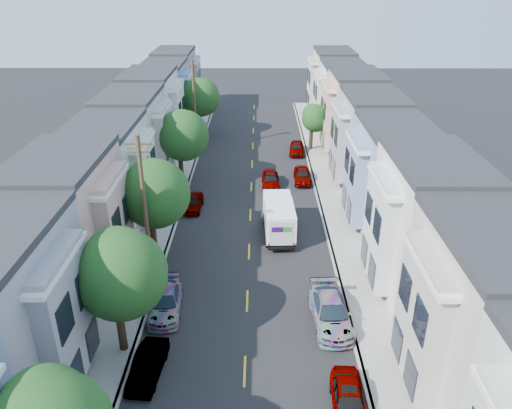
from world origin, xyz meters
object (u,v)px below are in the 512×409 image
Objects in this scene: tree_far_r at (315,119)px; parked_left_c at (165,302)px; tree_b at (119,275)px; parked_left_d at (193,203)px; tree_d at (182,136)px; parked_right_d at (296,148)px; parked_right_c at (302,175)px; utility_pole_far at (195,107)px; lead_sedan at (270,180)px; fedex_truck at (279,217)px; parked_right_a at (348,400)px; tree_e at (200,97)px; tree_c at (154,194)px; parked_left_b at (148,366)px; utility_pole_near at (145,213)px; parked_right_b at (331,312)px.

parked_left_c is (-11.79, -29.67, -3.01)m from tree_far_r.
tree_b is 1.92× the size of parked_left_d.
tree_d reaches higher than parked_right_d.
parked_right_c is at bearing 34.59° from parked_left_d.
utility_pole_far is 13.62m from lead_sedan.
fedex_truck is 17.32m from parked_right_a.
fedex_truck is 10.94m from parked_right_c.
tree_e is at bearing 129.59° from parked_right_c.
tree_c is at bearing 99.49° from parked_left_c.
tree_d is 1.97× the size of parked_left_b.
tree_d is at bearing 90.01° from utility_pole_near.
parked_left_c is at bearing -110.14° from lead_sedan.
parked_right_d is (0.00, 35.78, -0.01)m from parked_right_a.
tree_b is at bearing -90.00° from tree_c.
tree_far_r is at bearing 55.35° from parked_left_d.
utility_pole_near is 5.59m from parked_left_c.
tree_d is at bearing 98.11° from parked_left_b.
tree_c is at bearing 102.10° from parked_left_b.
utility_pole_far is at bearing 110.03° from parked_right_a.
parked_right_c reaches higher than parked_right_d.
parked_right_b is 1.24× the size of parked_right_d.
parked_left_b is at bearing 170.37° from parked_right_a.
parked_left_b is at bearing -110.23° from parked_right_c.
tree_c is at bearing -118.88° from tree_far_r.
tree_far_r is 1.39× the size of parked_left_d.
utility_pole_near is at bearing -116.35° from tree_far_r.
tree_b is 4.83m from parked_left_b.
fedex_truck is at bearing 101.78° from parked_right_a.
tree_e reaches higher than parked_right_c.
tree_e is at bearing 90.00° from tree_b.
parked_left_c is at bearing -87.65° from tree_e.
tree_far_r is at bearing 68.26° from tree_b.
utility_pole_far is at bearing -178.48° from parked_right_d.
utility_pole_near is (0.00, -31.16, 0.20)m from tree_e.
parked_left_b is at bearing -108.67° from tree_far_r.
tree_c reaches higher than tree_d.
lead_sedan is at bearing -61.83° from tree_e.
tree_e is 5.17m from utility_pole_far.
tree_b is 6.46m from utility_pole_near.
tree_far_r is 1.19× the size of parked_left_c.
tree_e is 26.19m from fedex_truck.
tree_e is 1.64× the size of parked_left_c.
tree_d reaches higher than parked_left_c.
tree_far_r is at bearing 63.74° from lead_sedan.
parked_left_d is at bearing 120.07° from parked_right_b.
tree_e is 1.75× the size of parked_right_c.
lead_sedan is 25.19m from parked_left_b.
utility_pole_near is (-13.19, -26.64, 1.48)m from tree_far_r.
tree_c is at bearing -90.00° from utility_pole_far.
fedex_truck is at bearing -48.16° from tree_d.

